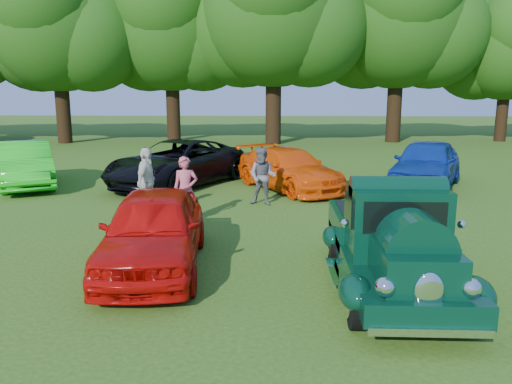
{
  "coord_description": "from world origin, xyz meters",
  "views": [
    {
      "loc": [
        -0.57,
        -8.23,
        3.13
      ],
      "look_at": [
        -0.99,
        1.92,
        1.1
      ],
      "focal_mm": 35.0,
      "sensor_mm": 36.0,
      "label": 1
    }
  ],
  "objects_px": {
    "back_car_black": "(177,163)",
    "spectator_pink": "(186,190)",
    "back_car_orange": "(289,169)",
    "spectator_grey": "(263,177)",
    "back_car_lime": "(26,164)",
    "red_convertible": "(154,230)",
    "hero_pickup": "(391,244)",
    "back_car_blue": "(426,164)",
    "spectator_white": "(147,182)"
  },
  "relations": [
    {
      "from": "back_car_black",
      "to": "spectator_pink",
      "type": "xyz_separation_m",
      "value": [
        1.19,
        -4.94,
        0.04
      ]
    },
    {
      "from": "back_car_orange",
      "to": "spectator_grey",
      "type": "relative_size",
      "value": 2.84
    },
    {
      "from": "back_car_lime",
      "to": "spectator_grey",
      "type": "bearing_deg",
      "value": -45.6
    },
    {
      "from": "red_convertible",
      "to": "spectator_pink",
      "type": "bearing_deg",
      "value": 84.28
    },
    {
      "from": "hero_pickup",
      "to": "spectator_grey",
      "type": "distance_m",
      "value": 6.43
    },
    {
      "from": "hero_pickup",
      "to": "back_car_blue",
      "type": "distance_m",
      "value": 9.44
    },
    {
      "from": "back_car_lime",
      "to": "back_car_orange",
      "type": "xyz_separation_m",
      "value": [
        8.86,
        -0.15,
        -0.08
      ]
    },
    {
      "from": "hero_pickup",
      "to": "back_car_black",
      "type": "height_order",
      "value": "hero_pickup"
    },
    {
      "from": "red_convertible",
      "to": "back_car_orange",
      "type": "relative_size",
      "value": 0.91
    },
    {
      "from": "hero_pickup",
      "to": "back_car_orange",
      "type": "height_order",
      "value": "hero_pickup"
    },
    {
      "from": "hero_pickup",
      "to": "red_convertible",
      "type": "xyz_separation_m",
      "value": [
        -4.05,
        0.79,
        -0.03
      ]
    },
    {
      "from": "back_car_black",
      "to": "spectator_pink",
      "type": "relative_size",
      "value": 3.41
    },
    {
      "from": "back_car_blue",
      "to": "spectator_white",
      "type": "relative_size",
      "value": 2.67
    },
    {
      "from": "hero_pickup",
      "to": "spectator_white",
      "type": "height_order",
      "value": "spectator_white"
    },
    {
      "from": "back_car_black",
      "to": "back_car_blue",
      "type": "bearing_deg",
      "value": 26.63
    },
    {
      "from": "back_car_orange",
      "to": "spectator_grey",
      "type": "bearing_deg",
      "value": -140.59
    },
    {
      "from": "back_car_lime",
      "to": "spectator_grey",
      "type": "distance_m",
      "value": 8.44
    },
    {
      "from": "hero_pickup",
      "to": "back_car_lime",
      "type": "distance_m",
      "value": 13.37
    },
    {
      "from": "hero_pickup",
      "to": "spectator_pink",
      "type": "xyz_separation_m",
      "value": [
        -4.05,
        3.98,
        0.07
      ]
    },
    {
      "from": "back_car_black",
      "to": "spectator_pink",
      "type": "distance_m",
      "value": 5.08
    },
    {
      "from": "spectator_pink",
      "to": "back_car_lime",
      "type": "bearing_deg",
      "value": 131.87
    },
    {
      "from": "back_car_black",
      "to": "spectator_pink",
      "type": "height_order",
      "value": "spectator_pink"
    },
    {
      "from": "red_convertible",
      "to": "back_car_orange",
      "type": "distance_m",
      "value": 8.03
    },
    {
      "from": "spectator_grey",
      "to": "spectator_pink",
      "type": "bearing_deg",
      "value": -118.67
    },
    {
      "from": "spectator_white",
      "to": "back_car_black",
      "type": "bearing_deg",
      "value": 6.61
    },
    {
      "from": "spectator_grey",
      "to": "hero_pickup",
      "type": "bearing_deg",
      "value": -56.64
    },
    {
      "from": "spectator_grey",
      "to": "spectator_white",
      "type": "relative_size",
      "value": 0.92
    },
    {
      "from": "spectator_white",
      "to": "back_car_lime",
      "type": "bearing_deg",
      "value": 58.48
    },
    {
      "from": "back_car_black",
      "to": "spectator_grey",
      "type": "relative_size",
      "value": 3.42
    },
    {
      "from": "spectator_pink",
      "to": "back_car_orange",
      "type": "bearing_deg",
      "value": 47.26
    },
    {
      "from": "back_car_black",
      "to": "hero_pickup",
      "type": "bearing_deg",
      "value": -32.84
    },
    {
      "from": "red_convertible",
      "to": "spectator_grey",
      "type": "xyz_separation_m",
      "value": [
        1.81,
        5.23,
        0.1
      ]
    },
    {
      "from": "back_car_orange",
      "to": "spectator_white",
      "type": "distance_m",
      "value": 5.29
    },
    {
      "from": "spectator_white",
      "to": "back_car_orange",
      "type": "bearing_deg",
      "value": -39.08
    },
    {
      "from": "hero_pickup",
      "to": "spectator_pink",
      "type": "distance_m",
      "value": 5.68
    },
    {
      "from": "back_car_blue",
      "to": "back_car_orange",
      "type": "bearing_deg",
      "value": -149.21
    },
    {
      "from": "back_car_blue",
      "to": "spectator_pink",
      "type": "relative_size",
      "value": 2.9
    },
    {
      "from": "red_convertible",
      "to": "back_car_orange",
      "type": "height_order",
      "value": "red_convertible"
    },
    {
      "from": "spectator_white",
      "to": "spectator_grey",
      "type": "bearing_deg",
      "value": -58.88
    },
    {
      "from": "back_car_lime",
      "to": "back_car_blue",
      "type": "bearing_deg",
      "value": -26.72
    },
    {
      "from": "back_car_blue",
      "to": "red_convertible",
      "type": "bearing_deg",
      "value": -107.23
    },
    {
      "from": "hero_pickup",
      "to": "red_convertible",
      "type": "bearing_deg",
      "value": 168.96
    },
    {
      "from": "back_car_lime",
      "to": "back_car_orange",
      "type": "bearing_deg",
      "value": -29.27
    },
    {
      "from": "spectator_grey",
      "to": "back_car_black",
      "type": "bearing_deg",
      "value": 148.95
    },
    {
      "from": "back_car_black",
      "to": "back_car_blue",
      "type": "relative_size",
      "value": 1.18
    },
    {
      "from": "back_car_black",
      "to": "spectator_grey",
      "type": "bearing_deg",
      "value": -17.28
    },
    {
      "from": "back_car_orange",
      "to": "red_convertible",
      "type": "bearing_deg",
      "value": -140.95
    },
    {
      "from": "hero_pickup",
      "to": "back_car_orange",
      "type": "distance_m",
      "value": 8.51
    },
    {
      "from": "spectator_pink",
      "to": "back_car_blue",
      "type": "bearing_deg",
      "value": 22.33
    },
    {
      "from": "spectator_pink",
      "to": "hero_pickup",
      "type": "bearing_deg",
      "value": -56.61
    }
  ]
}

